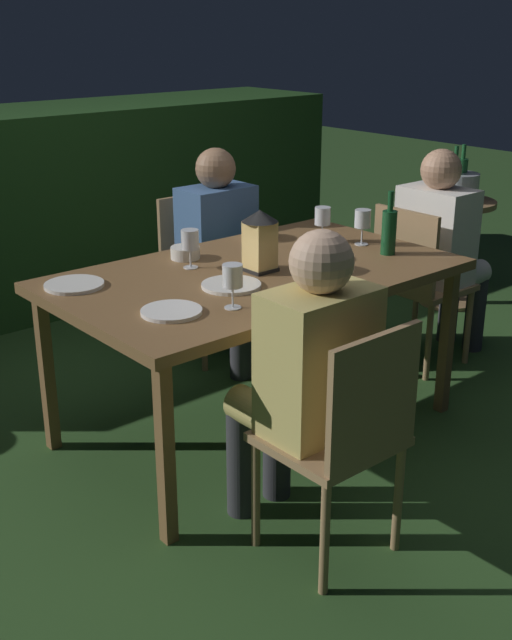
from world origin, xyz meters
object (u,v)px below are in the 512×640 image
object	(u,v)px
person_in_cream	(442,245)
plate_c	(74,285)
plate_a	(171,311)
chair_side_left_a	(345,433)
green_bottle_on_table	(389,231)
plate_b	(231,285)
plate_d	(325,257)
wine_glass_a	(363,220)
person_in_mustard	(305,373)
dining_table	(256,282)
wine_glass_b	(323,218)
person_in_blue	(224,248)
ice_bucket	(458,184)
bowl_olives	(260,232)
side_table	(453,236)
chair_side_right_b	(203,267)
bowl_salad	(185,252)
wine_glass_d	(233,278)
bowl_bread	(328,277)
lantern_centerpiece	(260,237)
wine_glass_c	(190,242)
chair_head_far	(417,279)

from	to	relation	value
person_in_cream	plate_c	world-z (taller)	person_in_cream
plate_a	chair_side_left_a	bearing A→B (deg)	-74.76
green_bottle_on_table	plate_b	world-z (taller)	green_bottle_on_table
plate_b	plate_d	xyz separation A→B (m)	(0.57, 0.04, 0.00)
wine_glass_a	plate_a	world-z (taller)	wine_glass_a
person_in_mustard	plate_a	world-z (taller)	person_in_mustard
dining_table	wine_glass_b	xyz separation A→B (m)	(0.55, 0.15, 0.17)
person_in_blue	ice_bucket	size ratio (longest dim) A/B	3.35
green_bottle_on_table	ice_bucket	size ratio (longest dim) A/B	0.84
bowl_olives	green_bottle_on_table	bearing A→B (deg)	-65.94
side_table	person_in_cream	bearing A→B (deg)	-148.07
person_in_blue	plate_c	world-z (taller)	person_in_blue
dining_table	wine_glass_a	distance (m)	0.68
dining_table	side_table	distance (m)	2.16
chair_side_right_b	bowl_salad	distance (m)	0.82
plate_c	wine_glass_d	bearing A→B (deg)	-61.99
chair_side_right_b	wine_glass_d	xyz separation A→B (m)	(-0.76, -1.21, 0.39)
person_in_cream	wine_glass_d	xyz separation A→B (m)	(-1.68, -0.30, 0.24)
person_in_mustard	plate_d	size ratio (longest dim) A/B	4.93
plate_d	green_bottle_on_table	bearing A→B (deg)	-26.54
wine_glass_a	ice_bucket	distance (m)	1.52
bowl_bread	side_table	bearing A→B (deg)	22.19
bowl_bread	bowl_salad	size ratio (longest dim) A/B	0.94
wine_glass_d	plate_c	size ratio (longest dim) A/B	0.71
person_in_mustard	side_table	bearing A→B (deg)	25.81
lantern_centerpiece	bowl_olives	xyz separation A→B (m)	(0.35, 0.41, -0.12)
chair_side_left_a	plate_d	bearing A→B (deg)	48.75
person_in_mustard	ice_bucket	bearing A→B (deg)	25.82
plate_c	ice_bucket	bearing A→B (deg)	3.66
wine_glass_d	side_table	world-z (taller)	wine_glass_d
person_in_mustard	bowl_salad	world-z (taller)	person_in_mustard
dining_table	wine_glass_a	world-z (taller)	wine_glass_a
person_in_mustard	wine_glass_d	distance (m)	0.47
plate_a	plate_c	distance (m)	0.52
wine_glass_c	plate_b	bearing A→B (deg)	-95.59
person_in_blue	green_bottle_on_table	distance (m)	0.96
chair_head_far	plate_c	world-z (taller)	chair_head_far
plate_b	wine_glass_a	bearing A→B (deg)	6.29
person_in_cream	plate_c	bearing A→B (deg)	171.24
wine_glass_c	bowl_bread	world-z (taller)	wine_glass_c
dining_table	lantern_centerpiece	xyz separation A→B (m)	(0.01, -0.01, 0.20)
wine_glass_a	bowl_olives	size ratio (longest dim) A/B	1.04
wine_glass_a	person_in_blue	bearing A→B (deg)	110.29
bowl_salad	wine_glass_d	bearing A→B (deg)	-111.05
person_in_cream	wine_glass_d	size ratio (longest dim) A/B	6.80
person_in_blue	wine_glass_c	bearing A→B (deg)	-139.26
plate_a	plate_d	xyz separation A→B (m)	(0.93, 0.14, 0.00)
lantern_centerpiece	wine_glass_b	world-z (taller)	lantern_centerpiece
person_in_mustard	green_bottle_on_table	xyz separation A→B (m)	(1.01, 0.51, 0.23)
wine_glass_d	plate_d	xyz separation A→B (m)	(0.73, 0.24, -0.11)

